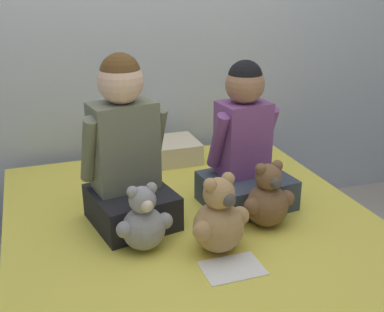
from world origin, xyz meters
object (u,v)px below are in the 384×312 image
(child_on_right, at_px, (245,149))
(pillow_at_headboard, at_px, (151,153))
(child_on_left, at_px, (126,153))
(bed, at_px, (206,291))
(sign_card, at_px, (232,268))
(teddy_bear_between_children, at_px, (219,220))
(teddy_bear_held_by_right_child, at_px, (267,199))
(teddy_bear_held_by_left_child, at_px, (144,222))

(child_on_right, xyz_separation_m, pillow_at_headboard, (-0.27, 0.59, -0.20))
(child_on_left, relative_size, pillow_at_headboard, 1.36)
(bed, relative_size, child_on_right, 3.20)
(pillow_at_headboard, height_order, sign_card, pillow_at_headboard)
(child_on_left, height_order, sign_card, child_on_left)
(child_on_right, distance_m, teddy_bear_between_children, 0.43)
(sign_card, bearing_deg, pillow_at_headboard, 90.82)
(pillow_at_headboard, bearing_deg, teddy_bear_between_children, -89.11)
(teddy_bear_between_children, bearing_deg, child_on_right, 33.58)
(bed, xyz_separation_m, sign_card, (0.02, -0.21, 0.24))
(teddy_bear_between_children, bearing_deg, teddy_bear_held_by_right_child, 4.41)
(child_on_right, distance_m, teddy_bear_held_by_left_child, 0.57)
(bed, bearing_deg, child_on_right, 43.37)
(child_on_right, relative_size, pillow_at_headboard, 1.25)
(child_on_left, distance_m, child_on_right, 0.51)
(teddy_bear_held_by_left_child, bearing_deg, teddy_bear_between_children, -28.49)
(teddy_bear_held_by_right_child, distance_m, teddy_bear_between_children, 0.28)
(bed, height_order, child_on_left, child_on_left)
(teddy_bear_held_by_left_child, relative_size, sign_card, 1.23)
(teddy_bear_held_by_right_child, bearing_deg, child_on_right, 83.96)
(teddy_bear_held_by_right_child, distance_m, pillow_at_headboard, 0.86)
(child_on_left, relative_size, teddy_bear_between_children, 2.30)
(child_on_right, bearing_deg, teddy_bear_held_by_right_child, -95.66)
(child_on_right, relative_size, sign_card, 3.00)
(teddy_bear_between_children, relative_size, pillow_at_headboard, 0.59)
(teddy_bear_held_by_right_child, distance_m, sign_card, 0.37)
(teddy_bear_held_by_right_child, height_order, pillow_at_headboard, teddy_bear_held_by_right_child)
(child_on_left, height_order, child_on_right, child_on_left)
(child_on_right, height_order, sign_card, child_on_right)
(bed, distance_m, teddy_bear_between_children, 0.37)
(teddy_bear_between_children, height_order, pillow_at_headboard, teddy_bear_between_children)
(bed, distance_m, pillow_at_headboard, 0.89)
(bed, xyz_separation_m, teddy_bear_held_by_left_child, (-0.24, 0.02, 0.35))
(pillow_at_headboard, bearing_deg, child_on_right, -65.90)
(child_on_right, xyz_separation_m, teddy_bear_between_children, (-0.25, -0.33, -0.13))
(teddy_bear_between_children, height_order, sign_card, teddy_bear_between_children)
(child_on_right, distance_m, pillow_at_headboard, 0.68)
(bed, height_order, child_on_right, child_on_right)
(sign_card, bearing_deg, child_on_right, 61.58)
(bed, xyz_separation_m, child_on_right, (0.27, 0.25, 0.49))
(child_on_right, xyz_separation_m, teddy_bear_held_by_left_child, (-0.51, -0.23, -0.14))
(bed, height_order, teddy_bear_held_by_right_child, teddy_bear_held_by_right_child)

